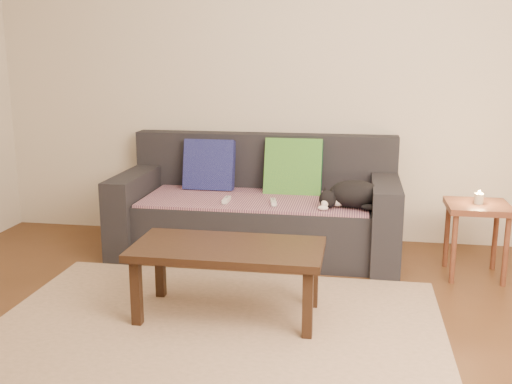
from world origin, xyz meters
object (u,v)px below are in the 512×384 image
at_px(cat, 352,195).
at_px(wii_remote_b, 273,202).
at_px(wii_remote_a, 226,200).
at_px(coffee_table, 228,255).
at_px(side_table, 477,217).
at_px(sofa, 258,212).

height_order(cat, wii_remote_b, cat).
xyz_separation_m(wii_remote_a, coffee_table, (0.22, -0.97, -0.08)).
bearing_deg(wii_remote_a, side_table, -91.21).
bearing_deg(side_table, wii_remote_b, 178.70).
bearing_deg(wii_remote_b, side_table, -103.15).
bearing_deg(wii_remote_a, sofa, -36.48).
height_order(wii_remote_b, side_table, side_table).
distance_m(cat, wii_remote_b, 0.56).
bearing_deg(coffee_table, sofa, 91.59).
bearing_deg(side_table, coffee_table, -148.36).
bearing_deg(wii_remote_b, wii_remote_a, 77.00).
distance_m(side_table, coffee_table, 1.78).
distance_m(wii_remote_a, wii_remote_b, 0.35).
relative_size(cat, wii_remote_a, 3.13).
height_order(wii_remote_a, coffee_table, wii_remote_a).
relative_size(wii_remote_a, coffee_table, 0.14).
height_order(cat, wii_remote_a, cat).
relative_size(wii_remote_b, coffee_table, 0.14).
bearing_deg(cat, sofa, 174.68).
bearing_deg(wii_remote_b, cat, -101.71).
xyz_separation_m(sofa, wii_remote_b, (0.16, -0.26, 0.15)).
xyz_separation_m(sofa, side_table, (1.55, -0.29, 0.11)).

